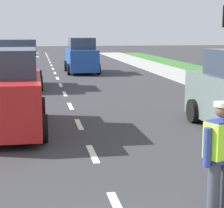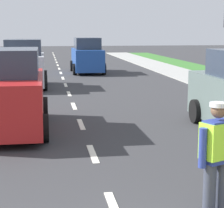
# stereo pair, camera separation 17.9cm
# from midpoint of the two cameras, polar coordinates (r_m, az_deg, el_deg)

# --- Properties ---
(ground_plane) EXTENTS (96.00, 96.00, 0.00)m
(ground_plane) POSITION_cam_midpoint_polar(r_m,az_deg,el_deg) (24.47, -6.29, 3.45)
(ground_plane) COLOR #333335
(lane_center_line) EXTENTS (0.14, 46.40, 0.01)m
(lane_center_line) POSITION_cam_midpoint_polar(r_m,az_deg,el_deg) (28.65, -6.67, 4.37)
(lane_center_line) COLOR silver
(lane_center_line) RESTS_ON ground
(road_worker) EXTENTS (0.67, 0.57, 1.67)m
(road_worker) POSITION_cam_midpoint_polar(r_m,az_deg,el_deg) (6.30, 14.51, -6.42)
(road_worker) COLOR #383D4C
(road_worker) RESTS_ON ground
(car_oncoming_second) EXTENTS (2.08, 3.91, 2.22)m
(car_oncoming_second) POSITION_cam_midpoint_polar(r_m,az_deg,el_deg) (20.48, -11.22, 5.01)
(car_oncoming_second) COLOR silver
(car_oncoming_second) RESTS_ON ground
(car_outgoing_far) EXTENTS (1.96, 4.12, 2.17)m
(car_outgoing_far) POSITION_cam_midpoint_polar(r_m,az_deg,el_deg) (27.10, -3.09, 6.24)
(car_outgoing_far) COLOR #1E4799
(car_outgoing_far) RESTS_ON ground
(car_oncoming_lead) EXTENTS (1.89, 4.30, 2.16)m
(car_oncoming_lead) POSITION_cam_midpoint_polar(r_m,az_deg,el_deg) (11.71, -12.64, 1.41)
(car_oncoming_lead) COLOR red
(car_oncoming_lead) RESTS_ON ground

